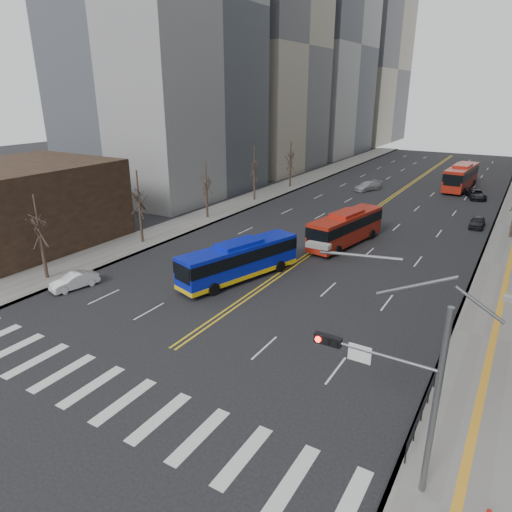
% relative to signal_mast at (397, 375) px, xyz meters
% --- Properties ---
extents(ground, '(220.00, 220.00, 0.00)m').
position_rel_signal_mast_xyz_m(ground, '(-13.77, -2.00, -4.86)').
color(ground, black).
extents(sidewalk_left, '(5.00, 130.00, 0.15)m').
position_rel_signal_mast_xyz_m(sidewalk_left, '(-30.27, 43.00, -4.78)').
color(sidewalk_left, slate).
rests_on(sidewalk_left, ground).
extents(crosswalk, '(26.70, 4.00, 0.01)m').
position_rel_signal_mast_xyz_m(crosswalk, '(-13.77, -2.00, -4.85)').
color(crosswalk, silver).
rests_on(crosswalk, ground).
extents(centerline, '(0.55, 100.00, 0.01)m').
position_rel_signal_mast_xyz_m(centerline, '(-13.77, 53.00, -4.85)').
color(centerline, gold).
rests_on(centerline, ground).
extents(office_towers, '(83.00, 134.00, 58.00)m').
position_rel_signal_mast_xyz_m(office_towers, '(-13.64, 66.51, 19.07)').
color(office_towers, gray).
rests_on(office_towers, ground).
extents(storefront, '(14.00, 18.00, 8.00)m').
position_rel_signal_mast_xyz_m(storefront, '(-39.77, 9.97, -0.85)').
color(storefront, black).
rests_on(storefront, ground).
extents(signal_mast, '(5.37, 0.37, 9.39)m').
position_rel_signal_mast_xyz_m(signal_mast, '(0.00, 0.00, 0.00)').
color(signal_mast, slate).
rests_on(signal_mast, ground).
extents(pedestrian_railing, '(0.06, 6.06, 1.02)m').
position_rel_signal_mast_xyz_m(pedestrian_railing, '(0.53, 4.00, -4.03)').
color(pedestrian_railing, black).
rests_on(pedestrian_railing, sidewalk_right).
extents(street_trees, '(35.20, 47.20, 7.60)m').
position_rel_signal_mast_xyz_m(street_trees, '(-20.94, 32.55, 0.02)').
color(street_trees, black).
rests_on(street_trees, ground).
extents(blue_bus, '(5.47, 11.27, 3.25)m').
position_rel_signal_mast_xyz_m(blue_bus, '(-16.18, 14.23, -3.16)').
color(blue_bus, '#0C1BB6').
rests_on(blue_bus, ground).
extents(red_bus_near, '(4.21, 10.93, 3.40)m').
position_rel_signal_mast_xyz_m(red_bus_near, '(-11.94, 27.21, -2.96)').
color(red_bus_near, '#A82012').
rests_on(red_bus_near, ground).
extents(red_bus_far, '(3.58, 12.42, 3.87)m').
position_rel_signal_mast_xyz_m(red_bus_far, '(-6.25, 62.24, -2.71)').
color(red_bus_far, '#A82012').
rests_on(red_bus_far, ground).
extents(car_white, '(2.14, 3.90, 1.22)m').
position_rel_signal_mast_xyz_m(car_white, '(-26.27, 5.98, -4.25)').
color(car_white, silver).
rests_on(car_white, ground).
extents(car_dark_mid, '(1.51, 3.70, 1.26)m').
position_rel_signal_mast_xyz_m(car_dark_mid, '(-1.27, 40.61, -4.23)').
color(car_dark_mid, black).
rests_on(car_dark_mid, ground).
extents(car_silver, '(3.77, 5.14, 1.38)m').
position_rel_signal_mast_xyz_m(car_silver, '(-18.34, 53.87, -4.16)').
color(car_silver, '#AEAEB3').
rests_on(car_silver, ground).
extents(car_dark_far, '(3.48, 5.08, 1.29)m').
position_rel_signal_mast_xyz_m(car_dark_far, '(-3.17, 56.28, -4.21)').
color(car_dark_far, black).
rests_on(car_dark_far, ground).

